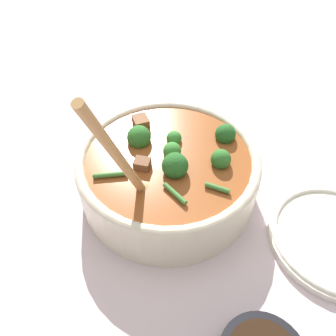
# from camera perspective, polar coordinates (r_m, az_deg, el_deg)

# --- Properties ---
(ground_plane) EXTENTS (4.00, 4.00, 0.00)m
(ground_plane) POSITION_cam_1_polar(r_m,az_deg,el_deg) (0.55, 0.00, -3.92)
(ground_plane) COLOR silver
(stew_bowl) EXTENTS (0.28, 0.28, 0.27)m
(stew_bowl) POSITION_cam_1_polar(r_m,az_deg,el_deg) (0.52, 0.01, -0.36)
(stew_bowl) COLOR beige
(stew_bowl) RESTS_ON ground_plane
(empty_plate) EXTENTS (0.19, 0.19, 0.02)m
(empty_plate) POSITION_cam_1_polar(r_m,az_deg,el_deg) (0.55, 27.10, -10.85)
(empty_plate) COLOR silver
(empty_plate) RESTS_ON ground_plane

